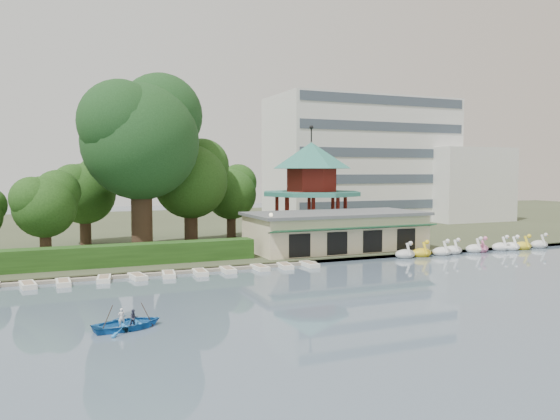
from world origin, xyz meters
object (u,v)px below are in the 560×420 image
big_tree (142,133)px  rowboat_with_passengers (128,319)px  dock (125,275)px  boathouse (336,230)px  pavilion (311,180)px

big_tree → rowboat_with_passengers: bearing=-100.5°
dock → boathouse: bearing=12.2°
dock → boathouse: 22.62m
dock → rowboat_with_passengers: bearing=-96.4°
rowboat_with_passengers → dock: bearing=83.6°
dock → rowboat_with_passengers: 15.40m
big_tree → rowboat_with_passengers: big_tree is taller
dock → boathouse: boathouse is taller
boathouse → big_tree: size_ratio=1.01×
big_tree → boathouse: bearing=-18.3°
boathouse → pavilion: bearing=78.7°
dock → pavilion: bearing=31.7°
boathouse → rowboat_with_passengers: bearing=-139.8°
boathouse → pavilion: (2.00, 10.03, 5.11)m
pavilion → boathouse: bearing=-101.3°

